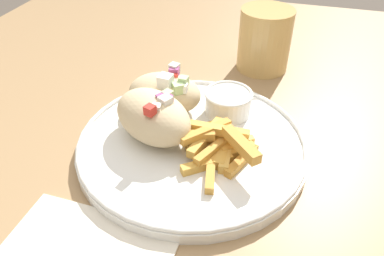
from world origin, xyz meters
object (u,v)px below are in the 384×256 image
at_px(plate, 192,143).
at_px(pita_sandwich_far, 165,93).
at_px(fries_pile, 217,146).
at_px(water_glass, 264,42).
at_px(pita_sandwich_near, 153,116).
at_px(sauce_ramekin, 228,101).

bearing_deg(plate, pita_sandwich_far, 134.43).
height_order(plate, fries_pile, fries_pile).
height_order(pita_sandwich_far, water_glass, water_glass).
xyz_separation_m(pita_sandwich_near, pita_sandwich_far, (-0.01, 0.06, -0.00)).
bearing_deg(water_glass, plate, -103.07).
height_order(pita_sandwich_near, pita_sandwich_far, pita_sandwich_near).
relative_size(plate, pita_sandwich_far, 2.79).
bearing_deg(water_glass, fries_pile, -94.50).
distance_m(pita_sandwich_near, sauce_ramekin, 0.11).
bearing_deg(water_glass, pita_sandwich_far, -120.48).
height_order(fries_pile, sauce_ramekin, fries_pile).
bearing_deg(pita_sandwich_far, sauce_ramekin, 7.94).
distance_m(fries_pile, water_glass, 0.26).
distance_m(plate, water_glass, 0.25).
relative_size(pita_sandwich_far, sauce_ramekin, 1.57).
relative_size(sauce_ramekin, water_glass, 0.64).
relative_size(pita_sandwich_near, sauce_ramekin, 2.03).
height_order(pita_sandwich_near, sauce_ramekin, pita_sandwich_near).
xyz_separation_m(plate, sauce_ramekin, (0.03, 0.07, 0.02)).
bearing_deg(pita_sandwich_far, fries_pile, -41.80).
bearing_deg(pita_sandwich_near, pita_sandwich_far, 125.42).
distance_m(plate, fries_pile, 0.04).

